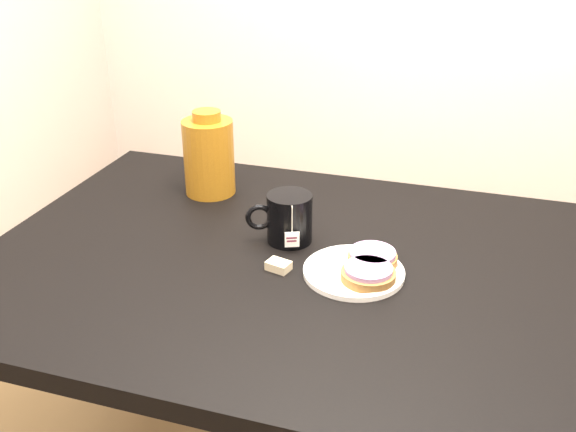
{
  "coord_description": "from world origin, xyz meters",
  "views": [
    {
      "loc": [
        0.26,
        -1.08,
        1.4
      ],
      "look_at": [
        -0.1,
        0.06,
        0.81
      ],
      "focal_mm": 40.0,
      "sensor_mm": 36.0,
      "label": 1
    }
  ],
  "objects_px": {
    "bagel_package": "(209,156)",
    "plate": "(354,271)",
    "table": "(326,298)",
    "mug": "(288,218)",
    "teabag_pouch": "(279,266)",
    "bagel_back": "(372,257)",
    "bagel_front": "(368,273)"
  },
  "relations": [
    {
      "from": "bagel_back",
      "to": "bagel_front",
      "type": "xyz_separation_m",
      "value": [
        0.0,
        -0.06,
        -0.0
      ]
    },
    {
      "from": "plate",
      "to": "table",
      "type": "bearing_deg",
      "value": 156.58
    },
    {
      "from": "table",
      "to": "teabag_pouch",
      "type": "distance_m",
      "value": 0.14
    },
    {
      "from": "bagel_back",
      "to": "bagel_package",
      "type": "height_order",
      "value": "bagel_package"
    },
    {
      "from": "table",
      "to": "bagel_back",
      "type": "height_order",
      "value": "bagel_back"
    },
    {
      "from": "teabag_pouch",
      "to": "bagel_package",
      "type": "relative_size",
      "value": 0.22
    },
    {
      "from": "mug",
      "to": "teabag_pouch",
      "type": "xyz_separation_m",
      "value": [
        0.02,
        -0.12,
        -0.04
      ]
    },
    {
      "from": "table",
      "to": "bagel_package",
      "type": "xyz_separation_m",
      "value": [
        -0.36,
        0.25,
        0.18
      ]
    },
    {
      "from": "bagel_back",
      "to": "mug",
      "type": "distance_m",
      "value": 0.2
    },
    {
      "from": "bagel_back",
      "to": "mug",
      "type": "bearing_deg",
      "value": 162.76
    },
    {
      "from": "teabag_pouch",
      "to": "mug",
      "type": "bearing_deg",
      "value": 98.21
    },
    {
      "from": "table",
      "to": "teabag_pouch",
      "type": "xyz_separation_m",
      "value": [
        -0.08,
        -0.05,
        0.09
      ]
    },
    {
      "from": "bagel_back",
      "to": "mug",
      "type": "relative_size",
      "value": 0.66
    },
    {
      "from": "table",
      "to": "bagel_package",
      "type": "relative_size",
      "value": 6.75
    },
    {
      "from": "teabag_pouch",
      "to": "bagel_package",
      "type": "distance_m",
      "value": 0.42
    },
    {
      "from": "table",
      "to": "mug",
      "type": "bearing_deg",
      "value": 146.16
    },
    {
      "from": "table",
      "to": "bagel_package",
      "type": "bearing_deg",
      "value": 145.1
    },
    {
      "from": "bagel_front",
      "to": "bagel_package",
      "type": "relative_size",
      "value": 0.66
    },
    {
      "from": "mug",
      "to": "teabag_pouch",
      "type": "distance_m",
      "value": 0.13
    },
    {
      "from": "bagel_package",
      "to": "plate",
      "type": "bearing_deg",
      "value": -33.41
    },
    {
      "from": "plate",
      "to": "bagel_package",
      "type": "relative_size",
      "value": 0.94
    },
    {
      "from": "table",
      "to": "mug",
      "type": "relative_size",
      "value": 9.33
    },
    {
      "from": "bagel_back",
      "to": "bagel_package",
      "type": "xyz_separation_m",
      "value": [
        -0.45,
        0.24,
        0.07
      ]
    },
    {
      "from": "table",
      "to": "plate",
      "type": "height_order",
      "value": "plate"
    },
    {
      "from": "plate",
      "to": "bagel_package",
      "type": "xyz_separation_m",
      "value": [
        -0.42,
        0.28,
        0.09
      ]
    },
    {
      "from": "teabag_pouch",
      "to": "bagel_front",
      "type": "bearing_deg",
      "value": 0.03
    },
    {
      "from": "teabag_pouch",
      "to": "bagel_package",
      "type": "bearing_deg",
      "value": 132.25
    },
    {
      "from": "bagel_back",
      "to": "teabag_pouch",
      "type": "relative_size",
      "value": 2.21
    },
    {
      "from": "bagel_package",
      "to": "teabag_pouch",
      "type": "bearing_deg",
      "value": -47.75
    },
    {
      "from": "table",
      "to": "plate",
      "type": "xyz_separation_m",
      "value": [
        0.06,
        -0.03,
        0.09
      ]
    },
    {
      "from": "plate",
      "to": "mug",
      "type": "distance_m",
      "value": 0.19
    },
    {
      "from": "plate",
      "to": "bagel_back",
      "type": "bearing_deg",
      "value": 50.18
    }
  ]
}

